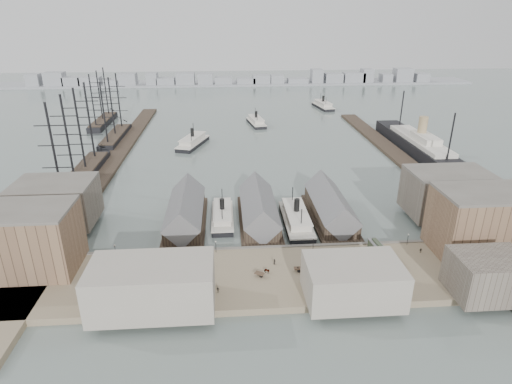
{
  "coord_description": "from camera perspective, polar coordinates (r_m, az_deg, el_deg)",
  "views": [
    {
      "loc": [
        -11.22,
        -120.83,
        69.62
      ],
      "look_at": [
        0.0,
        30.0,
        6.0
      ],
      "focal_mm": 30.0,
      "sensor_mm": 36.0,
      "label": 1
    }
  ],
  "objects": [
    {
      "name": "horse_cart_center",
      "position": [
        121.35,
        1.14,
        -10.6
      ],
      "size": [
        4.69,
        3.59,
        1.56
      ],
      "rotation": [
        0.0,
        0.0,
        1.0
      ],
      "color": "black",
      "rests_on": "quay"
    },
    {
      "name": "far_shore",
      "position": [
        459.79,
        -3.17,
        14.56
      ],
      "size": [
        500.0,
        40.0,
        15.72
      ],
      "color": "gray",
      "rests_on": "ground"
    },
    {
      "name": "horse_cart_right",
      "position": [
        123.51,
        6.66,
        -10.09
      ],
      "size": [
        4.63,
        1.71,
        1.71
      ],
      "rotation": [
        0.0,
        0.0,
        1.57
      ],
      "color": "black",
      "rests_on": "quay"
    },
    {
      "name": "sailing_ship_mid",
      "position": [
        266.7,
        -18.22,
        7.11
      ],
      "size": [
        8.85,
        51.11,
        36.37
      ],
      "color": "black",
      "rests_on": "ground"
    },
    {
      "name": "pedestrian_3",
      "position": [
        114.92,
        -5.12,
        -12.83
      ],
      "size": [
        0.97,
        0.44,
        1.63
      ],
      "primitive_type": "imported",
      "rotation": [
        0.0,
        0.0,
        6.24
      ],
      "color": "black",
      "rests_on": "quay"
    },
    {
      "name": "pedestrian_2",
      "position": [
        126.14,
        -5.92,
        -9.3
      ],
      "size": [
        0.82,
        1.16,
        1.63
      ],
      "primitive_type": "imported",
      "rotation": [
        0.0,
        0.0,
        4.5
      ],
      "color": "black",
      "rests_on": "quay"
    },
    {
      "name": "street_bldg_west",
      "position": [
        109.73,
        -13.65,
        -12.09
      ],
      "size": [
        30.0,
        16.0,
        12.0
      ],
      "primitive_type": "cube",
      "color": "gray",
      "rests_on": "quay"
    },
    {
      "name": "ferry_docked_east",
      "position": [
        151.78,
        5.38,
        -3.55
      ],
      "size": [
        8.91,
        29.71,
        10.61
      ],
      "color": "black",
      "rests_on": "ground"
    },
    {
      "name": "tram",
      "position": [
        133.33,
        16.07,
        -7.67
      ],
      "size": [
        3.94,
        11.09,
        3.86
      ],
      "rotation": [
        0.0,
        0.0,
        0.11
      ],
      "color": "black",
      "rests_on": "quay"
    },
    {
      "name": "ferry_open_mid",
      "position": [
        290.25,
        0.02,
        9.4
      ],
      "size": [
        12.42,
        28.25,
        9.75
      ],
      "rotation": [
        0.0,
        0.0,
        0.16
      ],
      "color": "black",
      "rests_on": "ground"
    },
    {
      "name": "pedestrian_5",
      "position": [
        123.06,
        5.6,
        -10.18
      ],
      "size": [
        0.74,
        0.67,
        1.65
      ],
      "primitive_type": "imported",
      "rotation": [
        0.0,
        0.0,
        2.65
      ],
      "color": "black",
      "rests_on": "quay"
    },
    {
      "name": "pedestrian_8",
      "position": [
        140.54,
        21.11,
        -7.26
      ],
      "size": [
        0.98,
        0.48,
        1.62
      ],
      "primitive_type": "imported",
      "rotation": [
        0.0,
        0.0,
        3.24
      ],
      "color": "black",
      "rests_on": "quay"
    },
    {
      "name": "horse_cart_left",
      "position": [
        130.42,
        -18.31,
        -9.3
      ],
      "size": [
        4.7,
        3.6,
        1.63
      ],
      "rotation": [
        0.0,
        0.0,
        1.03
      ],
      "color": "black",
      "rests_on": "quay"
    },
    {
      "name": "warehouse_east_front",
      "position": [
        145.55,
        28.33,
        -3.65
      ],
      "size": [
        30.0,
        18.0,
        19.0
      ],
      "primitive_type": "cube",
      "color": "brown",
      "rests_on": "east_land"
    },
    {
      "name": "west_wharf",
      "position": [
        238.17,
        -17.92,
        4.89
      ],
      "size": [
        10.0,
        220.0,
        1.6
      ],
      "primitive_type": "cube",
      "color": "#2D231C",
      "rests_on": "ground"
    },
    {
      "name": "ferry_shed_west",
      "position": [
        152.99,
        -9.4,
        -2.65
      ],
      "size": [
        14.0,
        42.0,
        12.6
      ],
      "color": "#2D231C",
      "rests_on": "ground"
    },
    {
      "name": "pedestrian_4",
      "position": [
        125.85,
        2.48,
        -9.26
      ],
      "size": [
        0.93,
        0.98,
        1.68
      ],
      "primitive_type": "imported",
      "rotation": [
        0.0,
        0.0,
        0.91
      ],
      "color": "black",
      "rests_on": "quay"
    },
    {
      "name": "lamp_post_near_w",
      "position": [
        131.09,
        -5.39,
        -6.98
      ],
      "size": [
        0.44,
        0.44,
        3.92
      ],
      "color": "black",
      "rests_on": "quay"
    },
    {
      "name": "lamp_post_far_e",
      "position": [
        142.59,
        19.61,
        -5.71
      ],
      "size": [
        0.44,
        0.44,
        3.92
      ],
      "color": "black",
      "rests_on": "quay"
    },
    {
      "name": "lamp_post_near_e",
      "position": [
        133.63,
        7.66,
        -6.47
      ],
      "size": [
        0.44,
        0.44,
        3.92
      ],
      "color": "black",
      "rests_on": "quay"
    },
    {
      "name": "street_bldg_east",
      "position": [
        126.33,
        28.56,
        -9.75
      ],
      "size": [
        18.0,
        14.0,
        11.0
      ],
      "primitive_type": "cube",
      "color": "#60564C",
      "rests_on": "quay"
    },
    {
      "name": "ocean_steamer",
      "position": [
        244.5,
        21.01,
        5.78
      ],
      "size": [
        13.58,
        99.21,
        19.84
      ],
      "color": "black",
      "rests_on": "ground"
    },
    {
      "name": "sailing_ship_near",
      "position": [
        204.37,
        -22.32,
        2.0
      ],
      "size": [
        9.76,
        67.24,
        40.12
      ],
      "color": "black",
      "rests_on": "ground"
    },
    {
      "name": "east_wharf",
      "position": [
        239.05,
        17.93,
        4.96
      ],
      "size": [
        10.0,
        180.0,
        1.6
      ],
      "primitive_type": "cube",
      "color": "#2D231C",
      "rests_on": "ground"
    },
    {
      "name": "warehouse_west_front",
      "position": [
        136.88,
        -29.32,
        -5.72
      ],
      "size": [
        32.0,
        18.0,
        18.0
      ],
      "primitive_type": "cube",
      "color": "brown",
      "rests_on": "west_land"
    },
    {
      "name": "seawall",
      "position": [
        134.85,
        1.12,
        -7.71
      ],
      "size": [
        180.0,
        1.2,
        2.3
      ],
      "primitive_type": "cube",
      "color": "#59544C",
      "rests_on": "ground"
    },
    {
      "name": "ferry_open_near",
      "position": [
        245.29,
        -8.43,
        6.69
      ],
      "size": [
        18.21,
        31.28,
        10.71
      ],
      "rotation": [
        0.0,
        0.0,
        -0.33
      ],
      "color": "black",
      "rests_on": "ground"
    },
    {
      "name": "ferry_open_far",
      "position": [
        346.88,
        8.92,
        11.37
      ],
      "size": [
        13.07,
        29.99,
        10.35
      ],
      "rotation": [
        0.0,
        0.0,
        0.16
      ],
      "color": "black",
      "rests_on": "ground"
    },
    {
      "name": "street_bldg_center",
      "position": [
        113.08,
        12.8,
        -11.46
      ],
      "size": [
        24.0,
        16.0,
        10.0
      ],
      "primitive_type": "cube",
      "color": "gray",
      "rests_on": "quay"
    },
    {
      "name": "ferry_shed_center",
      "position": [
        152.68,
        0.37,
        -2.38
      ],
      "size": [
        14.0,
        42.0,
        12.6
      ],
      "color": "#2D231C",
      "rests_on": "ground"
    },
    {
      "name": "ground",
      "position": [
        139.9,
        0.92,
        -7.03
      ],
      "size": [
        900.0,
        900.0,
        0.0
      ],
      "primitive_type": "plane",
      "color": "#586561",
      "rests_on": "ground"
    },
    {
      "name": "warehouse_west_back",
      "position": [
        162.49,
        -25.1,
        -1.37
      ],
      "size": [
        26.0,
        20.0,
        14.0
      ],
      "primitive_type": "cube",
      "color": "#60564C",
      "rests_on": "west_land"
    },
    {
      "name": "ferry_docked_west",
      "position": [
        154.74,
        -4.49,
        -3.12
      ],
      "size": [
        7.67,
        25.56,
        9.13
      ],
      "color": "black",
      "rests_on": "ground"
    },
    {
      "name": "pedestrian_7",
      "position": [
        127.96,
        18.3,
        -9.94
      ],
      "size": [
        1.22,
        1.27,
        1.73
      ],
      "primitive_type": "imported",
      "rotation": [
        0.0,
        0.0,
        2.29
      ],
      "color": "black",
      "rests_on": "quay"
    },
    {
      "name": "quay",
      "position": [
        122.48,
        1.77,
        -11.27
      ],
      "size": [
        180.0,
        30.0,
        2.0
      ],
      "primitive_type": "cube",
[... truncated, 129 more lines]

